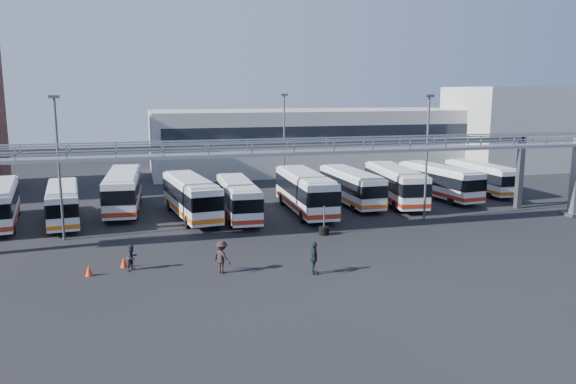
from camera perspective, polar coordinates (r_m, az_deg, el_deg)
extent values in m
plane|color=black|center=(36.90, 2.35, -6.30)|extent=(140.00, 140.00, 0.00)
cube|color=gray|center=(53.15, 27.25, 1.32)|extent=(0.70, 0.70, 6.60)
cube|color=#4C4F54|center=(53.67, 26.97, -2.03)|extent=(1.40, 1.40, 0.25)
cube|color=gray|center=(40.41, 0.28, 3.99)|extent=(50.00, 1.80, 0.22)
cube|color=gray|center=(39.50, 0.61, 5.23)|extent=(50.00, 0.10, 0.10)
cube|color=gray|center=(41.13, -0.04, 5.43)|extent=(50.00, 0.10, 0.10)
cube|color=#4C4F54|center=(44.24, -1.10, 4.80)|extent=(45.00, 0.50, 0.35)
cube|color=#9E9E99|center=(75.51, 2.40, 5.30)|extent=(42.00, 14.00, 8.00)
cube|color=#B2B2AD|center=(81.95, 21.46, 6.05)|extent=(14.00, 12.00, 11.00)
cylinder|color=#4C4F54|center=(42.42, -22.22, 2.03)|extent=(0.18, 0.18, 10.00)
cube|color=#4C4F54|center=(42.06, -22.69, 8.92)|extent=(0.70, 0.35, 0.22)
cylinder|color=#4C4F54|center=(46.94, 13.90, 3.22)|extent=(0.18, 0.18, 10.00)
cube|color=#4C4F54|center=(46.62, 14.17, 9.45)|extent=(0.70, 0.35, 0.22)
cylinder|color=#4C4F54|center=(57.89, -0.38, 4.79)|extent=(0.18, 0.18, 10.00)
cube|color=#4C4F54|center=(57.63, -0.39, 9.85)|extent=(0.70, 0.35, 0.22)
cube|color=#A32814|center=(49.84, -27.24, -2.09)|extent=(3.90, 11.06, 0.34)
cylinder|color=black|center=(46.46, -26.16, -3.27)|extent=(0.42, 1.01, 0.98)
cylinder|color=black|center=(53.20, -25.76, -1.63)|extent=(0.42, 1.01, 0.98)
cube|color=silver|center=(48.42, -21.88, -1.03)|extent=(3.26, 10.13, 2.49)
cube|color=black|center=(48.37, -21.90, -0.69)|extent=(3.32, 10.20, 1.00)
cube|color=orange|center=(48.59, -21.81, -2.05)|extent=(3.31, 10.19, 0.32)
cube|color=silver|center=(48.20, -21.98, 0.51)|extent=(2.93, 9.12, 0.14)
cylinder|color=black|center=(45.58, -23.09, -3.33)|extent=(0.36, 0.93, 0.91)
cylinder|color=black|center=(45.53, -20.55, -3.17)|extent=(0.36, 0.93, 0.91)
cylinder|color=black|center=(51.81, -22.87, -1.75)|extent=(0.36, 0.93, 0.91)
cylinder|color=black|center=(51.77, -20.64, -1.61)|extent=(0.36, 0.93, 0.91)
cube|color=silver|center=(51.42, -16.40, 0.20)|extent=(3.15, 11.60, 2.87)
cube|color=black|center=(51.36, -16.42, 0.58)|extent=(3.22, 11.66, 1.15)
cube|color=#A32814|center=(51.60, -16.34, -0.91)|extent=(3.21, 11.65, 0.37)
cube|color=silver|center=(51.18, -16.48, 1.88)|extent=(2.84, 10.44, 0.17)
cylinder|color=black|center=(48.18, -18.00, -2.22)|extent=(0.36, 1.06, 1.04)
cylinder|color=black|center=(48.00, -15.19, -2.12)|extent=(0.36, 1.06, 1.04)
cylinder|color=black|center=(55.36, -17.30, -0.61)|extent=(0.36, 1.06, 1.04)
cylinder|color=black|center=(55.20, -14.85, -0.51)|extent=(0.36, 1.06, 1.04)
cube|color=silver|center=(47.50, -9.83, -0.43)|extent=(3.98, 11.25, 2.75)
cube|color=black|center=(47.44, -9.85, -0.04)|extent=(4.05, 11.32, 1.10)
cube|color=orange|center=(47.69, -9.80, -1.58)|extent=(4.04, 11.31, 0.35)
cube|color=silver|center=(47.26, -9.89, 1.31)|extent=(3.58, 10.12, 0.16)
cylinder|color=black|center=(44.16, -10.16, -3.00)|extent=(0.43, 1.03, 1.00)
cylinder|color=black|center=(44.70, -7.33, -2.77)|extent=(0.43, 1.03, 1.00)
cylinder|color=black|center=(50.91, -11.94, -1.31)|extent=(0.43, 1.03, 1.00)
cylinder|color=black|center=(51.37, -9.47, -1.12)|extent=(0.43, 1.03, 1.00)
cube|color=silver|center=(46.86, -5.10, -0.61)|extent=(2.61, 10.33, 2.57)
cube|color=black|center=(46.80, -5.10, -0.25)|extent=(2.67, 10.40, 1.03)
cube|color=#A32814|center=(47.04, -5.08, -1.70)|extent=(2.66, 10.39, 0.33)
cube|color=silver|center=(46.62, -5.13, 1.03)|extent=(2.35, 9.30, 0.15)
cylinder|color=black|center=(43.79, -5.79, -3.05)|extent=(0.31, 0.94, 0.93)
cylinder|color=black|center=(44.11, -3.09, -2.92)|extent=(0.31, 0.94, 0.93)
cylinder|color=black|center=(50.16, -6.82, -1.37)|extent=(0.31, 0.94, 0.93)
cylinder|color=black|center=(50.44, -4.46, -1.26)|extent=(0.31, 0.94, 0.93)
cube|color=silver|center=(48.68, 1.74, 0.08)|extent=(2.97, 11.61, 2.89)
cube|color=black|center=(48.62, 1.74, 0.48)|extent=(3.03, 11.68, 1.15)
cube|color=#A32814|center=(48.87, 1.73, -1.10)|extent=(3.02, 11.67, 0.37)
cube|color=silver|center=(48.44, 1.75, 1.86)|extent=(2.67, 10.45, 0.17)
cylinder|color=black|center=(45.16, 1.50, -2.52)|extent=(0.35, 1.06, 1.05)
cylinder|color=black|center=(45.82, 4.38, -2.36)|extent=(0.35, 1.06, 1.05)
cylinder|color=black|center=(52.18, -0.59, -0.78)|extent=(0.35, 1.06, 1.05)
cylinder|color=black|center=(52.75, 1.93, -0.66)|extent=(0.35, 1.06, 1.05)
cube|color=silver|center=(52.58, 6.40, 0.59)|extent=(2.60, 10.55, 2.63)
cube|color=black|center=(52.53, 6.41, 0.93)|extent=(2.66, 10.61, 1.05)
cube|color=orange|center=(52.74, 6.38, -0.40)|extent=(2.65, 10.60, 0.33)
cube|color=silver|center=(52.36, 6.43, 2.09)|extent=(2.34, 9.50, 0.15)
cylinder|color=black|center=(49.36, 6.72, -1.54)|extent=(0.31, 0.96, 0.96)
cylinder|color=black|center=(50.22, 8.98, -1.39)|extent=(0.31, 0.96, 0.96)
cylinder|color=black|center=(55.49, 4.02, -0.18)|extent=(0.31, 0.96, 0.96)
cylinder|color=black|center=(56.26, 6.07, -0.07)|extent=(0.31, 0.96, 0.96)
cube|color=silver|center=(53.64, 10.81, 0.80)|extent=(3.85, 11.46, 2.81)
cube|color=black|center=(53.59, 10.82, 1.15)|extent=(3.92, 11.53, 1.12)
cube|color=#A32814|center=(53.81, 10.77, -0.25)|extent=(3.91, 11.52, 0.36)
cube|color=silver|center=(53.43, 10.86, 2.37)|extent=(3.47, 10.32, 0.16)
cylinder|color=black|center=(50.17, 10.85, -1.42)|extent=(0.42, 1.05, 1.02)
cylinder|color=black|center=(50.98, 13.31, -1.33)|extent=(0.42, 1.05, 1.02)
cylinder|color=black|center=(56.89, 8.48, 0.02)|extent=(0.42, 1.05, 1.02)
cylinder|color=black|center=(57.60, 10.68, 0.08)|extent=(0.42, 1.05, 1.02)
cube|color=silver|center=(57.23, 15.09, 1.10)|extent=(3.68, 10.80, 2.65)
cube|color=black|center=(57.18, 15.11, 1.41)|extent=(3.75, 10.87, 1.06)
cube|color=#A32814|center=(57.38, 15.05, 0.18)|extent=(3.74, 10.86, 0.34)
cube|color=silver|center=(57.03, 15.16, 2.49)|extent=(3.32, 9.72, 0.15)
cylinder|color=black|center=(54.16, 16.28, -0.83)|extent=(0.40, 0.99, 0.96)
cylinder|color=black|center=(55.52, 18.03, -0.66)|extent=(0.40, 0.99, 0.96)
cylinder|color=black|center=(59.51, 12.24, 0.32)|extent=(0.40, 0.99, 0.96)
cylinder|color=black|center=(60.75, 13.93, 0.45)|extent=(0.40, 0.99, 0.96)
cube|color=silver|center=(61.72, 18.95, 1.46)|extent=(2.38, 10.05, 2.51)
cube|color=black|center=(61.68, 18.96, 1.73)|extent=(2.44, 10.11, 1.00)
cube|color=orange|center=(61.85, 18.90, 0.64)|extent=(2.43, 10.10, 0.32)
cube|color=silver|center=(61.54, 19.02, 2.68)|extent=(2.14, 9.05, 0.15)
cylinder|color=black|center=(58.74, 19.83, -0.21)|extent=(0.28, 0.91, 0.91)
cylinder|color=black|center=(59.94, 21.42, -0.11)|extent=(0.28, 0.91, 0.91)
cylinder|color=black|center=(63.98, 16.51, 0.79)|extent=(0.28, 0.91, 0.91)
cylinder|color=black|center=(65.09, 18.03, 0.86)|extent=(0.28, 0.91, 0.91)
imported|color=#2A2230|center=(34.68, -15.56, -6.42)|extent=(0.95, 0.95, 1.56)
imported|color=black|center=(33.11, -6.73, -6.57)|extent=(1.30, 1.43, 1.92)
imported|color=#18232C|center=(32.70, 2.67, -6.74)|extent=(0.74, 1.20, 1.92)
cone|color=red|center=(34.52, -19.58, -7.49)|extent=(0.54, 0.54, 0.67)
cone|color=red|center=(35.47, -16.34, -6.84)|extent=(0.43, 0.43, 0.66)
cylinder|color=black|center=(41.72, 3.67, -4.20)|extent=(0.76, 0.76, 0.18)
cylinder|color=black|center=(41.67, 3.67, -3.93)|extent=(0.76, 0.76, 0.18)
cylinder|color=black|center=(41.62, 3.67, -3.67)|extent=(0.76, 0.76, 0.18)
cylinder|color=#4C4F54|center=(41.49, 3.68, -2.89)|extent=(0.11, 0.11, 2.17)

